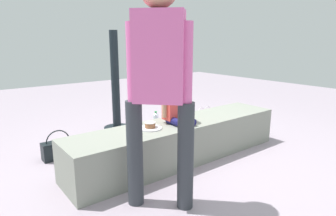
{
  "coord_description": "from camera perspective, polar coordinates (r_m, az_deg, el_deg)",
  "views": [
    {
      "loc": [
        -1.84,
        -2.16,
        1.22
      ],
      "look_at": [
        -0.38,
        -0.27,
        0.65
      ],
      "focal_mm": 30.83,
      "sensor_mm": 36.0,
      "label": 1
    }
  ],
  "objects": [
    {
      "name": "concrete_ledge",
      "position": [
        3.01,
        2.57,
        -6.43
      ],
      "size": [
        2.42,
        0.51,
        0.4
      ],
      "primitive_type": "cube",
      "color": "gray",
      "rests_on": "ground_plane"
    },
    {
      "name": "cake_box_white",
      "position": [
        3.55,
        -15.4,
        -6.38
      ],
      "size": [
        0.35,
        0.33,
        0.1
      ],
      "primitive_type": "cube",
      "rotation": [
        0.0,
        0.0,
        -0.08
      ],
      "color": "white",
      "rests_on": "ground_plane"
    },
    {
      "name": "water_bottle_near_gift",
      "position": [
        4.21,
        -2.43,
        -2.14
      ],
      "size": [
        0.07,
        0.07,
        0.21
      ],
      "color": "silver",
      "rests_on": "ground_plane"
    },
    {
      "name": "gift_bag",
      "position": [
        3.89,
        7.12,
        -2.64
      ],
      "size": [
        0.25,
        0.08,
        0.35
      ],
      "color": "#B259BF",
      "rests_on": "ground_plane"
    },
    {
      "name": "cake_plate",
      "position": [
        2.72,
        -3.5,
        -3.69
      ],
      "size": [
        0.22,
        0.22,
        0.07
      ],
      "color": "white",
      "rests_on": "concrete_ledge"
    },
    {
      "name": "water_bottle_far_side",
      "position": [
        3.6,
        -4.96,
        -4.88
      ],
      "size": [
        0.07,
        0.07,
        0.21
      ],
      "color": "silver",
      "rests_on": "ground_plane"
    },
    {
      "name": "railing_post",
      "position": [
        3.96,
        -10.29,
        3.05
      ],
      "size": [
        0.36,
        0.36,
        1.34
      ],
      "color": "black",
      "rests_on": "ground_plane"
    },
    {
      "name": "handbag_brown_canvas",
      "position": [
        3.22,
        -6.29,
        -6.51
      ],
      "size": [
        0.32,
        0.15,
        0.37
      ],
      "color": "brown",
      "rests_on": "ground_plane"
    },
    {
      "name": "ground_plane",
      "position": [
        3.08,
        2.53,
        -9.94
      ],
      "size": [
        12.0,
        12.0,
        0.0
      ],
      "primitive_type": "plane",
      "color": "#9C8D9B"
    },
    {
      "name": "handbag_black_leather",
      "position": [
        3.27,
        -20.79,
        -7.59
      ],
      "size": [
        0.33,
        0.13,
        0.31
      ],
      "color": "black",
      "rests_on": "ground_plane"
    },
    {
      "name": "adult_standing",
      "position": [
        1.97,
        -1.73,
        7.07
      ],
      "size": [
        0.38,
        0.39,
        1.67
      ],
      "color": "#2E3339",
      "rests_on": "ground_plane"
    },
    {
      "name": "child_seated",
      "position": [
        2.87,
        1.42,
        1.19
      ],
      "size": [
        0.28,
        0.32,
        0.48
      ],
      "color": "navy",
      "rests_on": "concrete_ledge"
    },
    {
      "name": "party_cup_red",
      "position": [
        3.54,
        -21.35,
        -6.92
      ],
      "size": [
        0.08,
        0.08,
        0.1
      ],
      "primitive_type": "cylinder",
      "color": "red",
      "rests_on": "ground_plane"
    }
  ]
}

